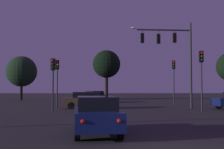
{
  "coord_description": "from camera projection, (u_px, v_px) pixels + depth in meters",
  "views": [
    {
      "loc": [
        -2.03,
        -7.87,
        1.84
      ],
      "look_at": [
        -0.67,
        21.47,
        3.25
      ],
      "focal_mm": 46.94,
      "sensor_mm": 36.0,
      "label": 1
    }
  ],
  "objects": [
    {
      "name": "tree_behind_sign",
      "position": [
        22.0,
        71.0,
        46.28
      ],
      "size": [
        4.84,
        4.84,
        6.96
      ],
      "color": "black",
      "rests_on": "ground"
    },
    {
      "name": "car_crossing_left",
      "position": [
        88.0,
        100.0,
        26.8
      ],
      "size": [
        4.68,
        1.94,
        1.52
      ],
      "color": "#473828",
      "rests_on": "ground"
    },
    {
      "name": "traffic_light_corner_right",
      "position": [
        174.0,
        74.0,
        31.33
      ],
      "size": [
        0.3,
        0.35,
        4.84
      ],
      "color": "#232326",
      "rests_on": "ground"
    },
    {
      "name": "traffic_light_corner_left",
      "position": [
        53.0,
        74.0,
        22.08
      ],
      "size": [
        0.34,
        0.37,
        4.11
      ],
      "color": "#232326",
      "rests_on": "ground"
    },
    {
      "name": "traffic_light_median",
      "position": [
        201.0,
        69.0,
        23.19
      ],
      "size": [
        0.32,
        0.36,
        4.83
      ],
      "color": "#232326",
      "rests_on": "ground"
    },
    {
      "name": "car_nearside_lane",
      "position": [
        96.0,
        114.0,
        11.8
      ],
      "size": [
        2.08,
        4.57,
        1.52
      ],
      "color": "#0F1947",
      "rests_on": "ground"
    },
    {
      "name": "car_far_lane",
      "position": [
        94.0,
        96.0,
        38.55
      ],
      "size": [
        3.52,
        4.65,
        1.52
      ],
      "color": "#0F1947",
      "rests_on": "ground"
    },
    {
      "name": "tree_left_far",
      "position": [
        107.0,
        64.0,
        47.44
      ],
      "size": [
        4.49,
        4.49,
        8.05
      ],
      "color": "black",
      "rests_on": "ground"
    },
    {
      "name": "traffic_light_far_side",
      "position": [
        57.0,
        74.0,
        27.94
      ],
      "size": [
        0.37,
        0.39,
        4.56
      ],
      "color": "#232326",
      "rests_on": "ground"
    },
    {
      "name": "traffic_signal_mast_arm",
      "position": [
        173.0,
        49.0,
        27.07
      ],
      "size": [
        5.73,
        0.49,
        7.97
      ],
      "color": "#232326",
      "rests_on": "ground"
    },
    {
      "name": "ground_plane",
      "position": [
        117.0,
        105.0,
        32.3
      ],
      "size": [
        168.0,
        168.0,
        0.0
      ],
      "primitive_type": "plane",
      "color": "#262326",
      "rests_on": "ground"
    }
  ]
}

